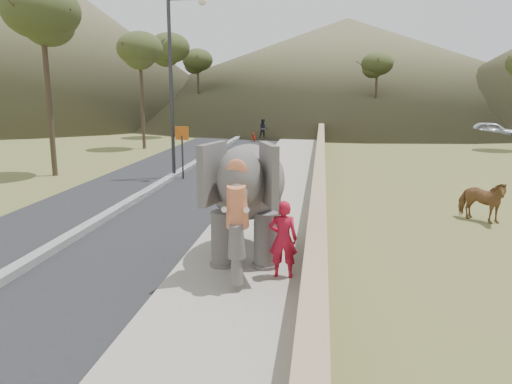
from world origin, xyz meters
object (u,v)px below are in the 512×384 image
motorcyclist (258,133)px  cow (481,201)px  elephant_and_man (249,198)px  lamppost (177,69)px

motorcyclist → cow: bearing=-66.1°
elephant_and_man → motorcyclist: bearing=96.8°
lamppost → motorcyclist: lamppost is taller
lamppost → cow: lamppost is taller
elephant_and_man → motorcyclist: 26.78m
cow → motorcyclist: motorcyclist is taller
elephant_and_man → motorcyclist: (-3.18, 26.58, -0.86)m
elephant_and_man → lamppost: bearing=114.1°
lamppost → elephant_and_man: size_ratio=2.03×
elephant_and_man → motorcyclist: elephant_and_man is taller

